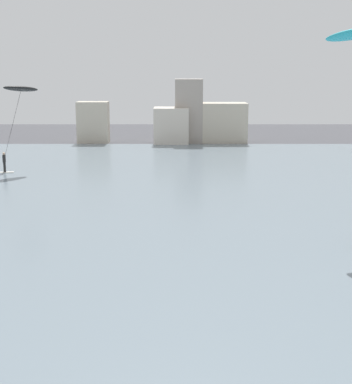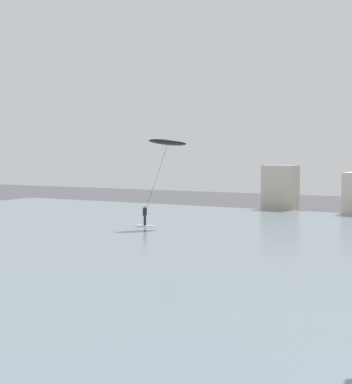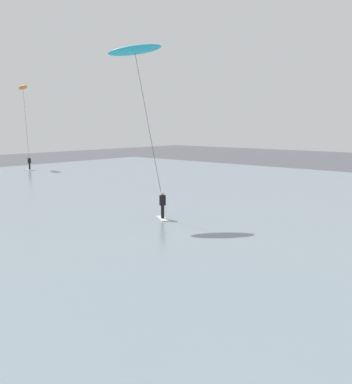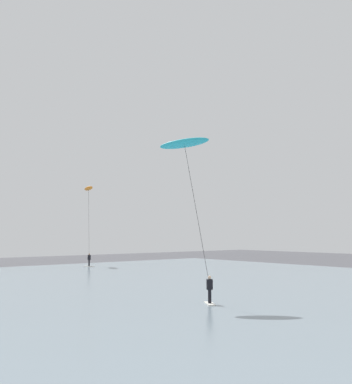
% 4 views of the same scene
% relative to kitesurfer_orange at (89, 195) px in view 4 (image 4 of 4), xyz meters
% --- Properties ---
extents(kitesurfer_orange, '(2.62, 4.92, 10.52)m').
position_rel_kitesurfer_orange_xyz_m(kitesurfer_orange, '(0.00, 0.00, 0.00)').
color(kitesurfer_orange, silver).
rests_on(kitesurfer_orange, water_bay).
extents(kitesurfer_cyan, '(3.10, 3.75, 10.35)m').
position_rel_kitesurfer_orange_xyz_m(kitesurfer_cyan, '(-10.67, -31.94, -0.37)').
color(kitesurfer_cyan, silver).
rests_on(kitesurfer_cyan, water_bay).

